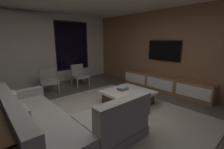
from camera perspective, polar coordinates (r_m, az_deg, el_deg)
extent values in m
plane|color=#564C44|center=(3.55, -4.75, -16.07)|extent=(9.20, 9.20, 0.00)
cube|color=silver|center=(6.44, -25.22, 8.37)|extent=(6.60, 0.12, 2.70)
cube|color=black|center=(6.87, -14.59, 10.19)|extent=(1.52, 0.02, 2.02)
cube|color=black|center=(6.85, -14.53, 10.19)|extent=(1.40, 0.03, 1.90)
cube|color=beige|center=(6.14, -29.62, 7.29)|extent=(2.10, 0.12, 2.60)
cube|color=#8E6642|center=(5.52, 21.49, 8.15)|extent=(0.12, 7.80, 2.70)
cube|color=#ADA391|center=(3.68, 0.73, -14.85)|extent=(3.20, 3.80, 0.01)
cube|color=gray|center=(3.19, -25.49, -19.08)|extent=(0.90, 2.50, 0.18)
cube|color=#9E9991|center=(3.09, -25.88, -15.74)|extent=(0.86, 2.42, 0.24)
cube|color=#9E9991|center=(2.90, -33.25, -11.48)|extent=(0.20, 2.50, 0.40)
cube|color=#9E9991|center=(4.06, -30.75, -6.28)|extent=(0.90, 0.20, 0.18)
cube|color=gray|center=(2.96, -0.71, -20.38)|extent=(1.10, 0.90, 0.18)
cube|color=#9E9991|center=(2.85, -0.72, -16.85)|extent=(1.07, 0.86, 0.24)
cube|color=#9E9991|center=(2.48, 4.71, -13.35)|extent=(1.10, 0.20, 0.40)
cube|color=beige|center=(3.44, -32.64, -8.50)|extent=(0.10, 0.36, 0.36)
cube|color=#B2A893|center=(2.66, -29.49, -14.11)|extent=(0.10, 0.36, 0.36)
cube|color=#472F1A|center=(4.24, 5.91, -8.87)|extent=(1.00, 1.00, 0.30)
cube|color=white|center=(4.18, 5.97, -6.57)|extent=(1.16, 1.16, 0.06)
cube|color=#585ED2|center=(4.26, 3.97, -5.53)|extent=(0.22, 0.18, 0.03)
cube|color=#C73B86|center=(4.26, 4.05, -5.20)|extent=(0.30, 0.20, 0.02)
cube|color=#93C654|center=(4.26, 3.98, -4.90)|extent=(0.24, 0.20, 0.02)
cube|color=#81C7C9|center=(4.24, 3.85, -4.65)|extent=(0.29, 0.15, 0.02)
cylinder|color=#B2ADA0|center=(5.89, -8.43, -2.44)|extent=(0.04, 0.04, 0.36)
cylinder|color=#B2ADA0|center=(5.67, -12.61, -3.21)|extent=(0.04, 0.04, 0.36)
cylinder|color=#B2ADA0|center=(6.31, -10.74, -1.50)|extent=(0.04, 0.04, 0.36)
cylinder|color=#B2ADA0|center=(6.11, -14.71, -2.17)|extent=(0.04, 0.04, 0.36)
cube|color=#9E9991|center=(5.94, -11.70, -0.63)|extent=(0.57, 0.59, 0.08)
cube|color=#9E9991|center=(6.11, -12.83, 1.88)|extent=(0.49, 0.10, 0.38)
cylinder|color=#B2ADA0|center=(5.29, -19.07, -4.78)|extent=(0.04, 0.04, 0.36)
cylinder|color=#B2ADA0|center=(5.22, -24.24, -5.43)|extent=(0.04, 0.04, 0.36)
cylinder|color=#B2ADA0|center=(5.76, -20.08, -3.44)|extent=(0.04, 0.04, 0.36)
cylinder|color=#B2ADA0|center=(5.70, -24.82, -4.01)|extent=(0.04, 0.04, 0.36)
cube|color=#9E9991|center=(5.44, -22.21, -2.57)|extent=(0.64, 0.65, 0.08)
cube|color=#9E9991|center=(5.62, -22.77, 0.26)|extent=(0.49, 0.17, 0.38)
cube|color=#8E6642|center=(5.50, 18.32, -3.17)|extent=(0.44, 3.10, 0.52)
cube|color=white|center=(4.88, 27.61, -5.71)|extent=(0.02, 0.93, 0.33)
cube|color=white|center=(5.30, 17.07, -3.39)|extent=(0.02, 0.93, 0.33)
cube|color=white|center=(5.89, 8.39, -1.37)|extent=(0.02, 0.93, 0.33)
cube|color=#39281A|center=(5.16, 26.18, -6.55)|extent=(0.33, 0.68, 0.19)
cube|color=#7492BA|center=(5.08, 28.89, -7.17)|extent=(0.03, 0.04, 0.18)
cube|color=#C473C7|center=(5.11, 27.97, -7.07)|extent=(0.03, 0.04, 0.17)
cube|color=#9AC246|center=(5.13, 27.06, -6.86)|extent=(0.03, 0.04, 0.17)
cube|color=#7B9E51|center=(5.16, 26.18, -6.57)|extent=(0.03, 0.04, 0.18)
cube|color=#9AB3BF|center=(5.19, 25.30, -6.37)|extent=(0.03, 0.04, 0.19)
cube|color=#4DBB68|center=(5.23, 24.40, -6.38)|extent=(0.03, 0.04, 0.15)
cube|color=#AD46B5|center=(5.25, 23.56, -5.97)|extent=(0.03, 0.04, 0.19)
cube|color=black|center=(5.55, 18.68, 8.38)|extent=(0.04, 1.18, 0.68)
cube|color=black|center=(5.54, 18.66, 8.38)|extent=(0.05, 1.14, 0.64)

